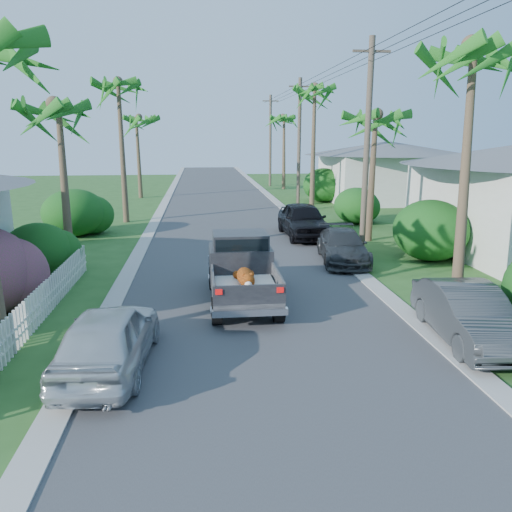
{
  "coord_description": "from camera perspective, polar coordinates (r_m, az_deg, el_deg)",
  "views": [
    {
      "loc": [
        -1.53,
        -8.19,
        5.01
      ],
      "look_at": [
        0.12,
        6.7,
        1.4
      ],
      "focal_mm": 35.0,
      "sensor_mm": 36.0,
      "label": 1
    }
  ],
  "objects": [
    {
      "name": "shrub_r_d",
      "position": [
        39.54,
        7.73,
        8.04
      ],
      "size": [
        3.2,
        3.52,
        2.6
      ],
      "primitive_type": "ellipsoid",
      "color": "#144615",
      "rests_on": "ground"
    },
    {
      "name": "parked_car_rm",
      "position": [
        20.56,
        9.88,
        1.07
      ],
      "size": [
        2.31,
        4.59,
        1.28
      ],
      "primitive_type": "imported",
      "rotation": [
        0.0,
        0.0,
        -0.12
      ],
      "color": "#2B2D30",
      "rests_on": "ground"
    },
    {
      "name": "parked_car_ln",
      "position": [
        11.44,
        -16.46,
        -9.0
      ],
      "size": [
        2.0,
        4.4,
        1.46
      ],
      "primitive_type": "imported",
      "rotation": [
        0.0,
        0.0,
        3.08
      ],
      "color": "silver",
      "rests_on": "ground"
    },
    {
      "name": "palm_l_d",
      "position": [
        42.51,
        -13.51,
        15.12
      ],
      "size": [
        4.4,
        4.4,
        7.7
      ],
      "color": "brown",
      "rests_on": "ground"
    },
    {
      "name": "shrub_l_c",
      "position": [
        19.53,
        -23.66,
        0.55
      ],
      "size": [
        2.4,
        2.64,
        2.0
      ],
      "primitive_type": "ellipsoid",
      "color": "#144615",
      "rests_on": "ground"
    },
    {
      "name": "palm_r_a",
      "position": [
        16.39,
        23.98,
        20.93
      ],
      "size": [
        4.4,
        4.4,
        8.7
      ],
      "color": "brown",
      "rests_on": "ground"
    },
    {
      "name": "palm_r_b",
      "position": [
        24.59,
        13.48,
        15.38
      ],
      "size": [
        4.4,
        4.4,
        7.2
      ],
      "color": "brown",
      "rests_on": "ground"
    },
    {
      "name": "shrub_r_c",
      "position": [
        29.87,
        11.39,
        5.66
      ],
      "size": [
        2.6,
        2.86,
        2.1
      ],
      "primitive_type": "ellipsoid",
      "color": "#144615",
      "rests_on": "ground"
    },
    {
      "name": "shrub_l_d",
      "position": [
        27.25,
        -20.06,
        4.69
      ],
      "size": [
        3.2,
        3.52,
        2.4
      ],
      "primitive_type": "ellipsoid",
      "color": "#144615",
      "rests_on": "ground"
    },
    {
      "name": "picket_fence",
      "position": [
        15.09,
        -23.31,
        -4.99
      ],
      "size": [
        0.1,
        11.0,
        1.0
      ],
      "primitive_type": "cube",
      "color": "white",
      "rests_on": "ground"
    },
    {
      "name": "utility_pole_b",
      "position": [
        22.36,
        12.56,
        12.18
      ],
      "size": [
        1.6,
        0.26,
        9.0
      ],
      "color": "brown",
      "rests_on": "ground"
    },
    {
      "name": "utility_pole_d",
      "position": [
        51.69,
        1.65,
        13.09
      ],
      "size": [
        1.6,
        0.26,
        9.0
      ],
      "color": "brown",
      "rests_on": "ground"
    },
    {
      "name": "parked_car_rf",
      "position": [
        25.41,
        5.43,
        4.08
      ],
      "size": [
        2.14,
        5.07,
        1.71
      ],
      "primitive_type": "imported",
      "rotation": [
        0.0,
        0.0,
        0.02
      ],
      "color": "black",
      "rests_on": "ground"
    },
    {
      "name": "curb_left",
      "position": [
        33.68,
        -11.01,
        4.79
      ],
      "size": [
        0.6,
        100.0,
        0.06
      ],
      "primitive_type": "cube",
      "color": "#A5A39E",
      "rests_on": "ground"
    },
    {
      "name": "palm_r_d",
      "position": [
        48.89,
        3.25,
        15.55
      ],
      "size": [
        4.4,
        4.4,
        8.0
      ],
      "color": "brown",
      "rests_on": "ground"
    },
    {
      "name": "palm_r_c",
      "position": [
        35.19,
        6.74,
        18.51
      ],
      "size": [
        4.4,
        4.4,
        9.4
      ],
      "color": "brown",
      "rests_on": "ground"
    },
    {
      "name": "shrub_r_b",
      "position": [
        21.67,
        19.32,
        2.79
      ],
      "size": [
        3.0,
        3.3,
        2.5
      ],
      "primitive_type": "ellipsoid",
      "color": "#144615",
      "rests_on": "ground"
    },
    {
      "name": "parked_car_rn",
      "position": [
        13.51,
        23.04,
        -6.18
      ],
      "size": [
        1.84,
        4.36,
        1.4
      ],
      "primitive_type": "imported",
      "rotation": [
        0.0,
        0.0,
        -0.09
      ],
      "color": "#343739",
      "rests_on": "ground"
    },
    {
      "name": "house_right_far",
      "position": [
        40.96,
        14.66,
        9.07
      ],
      "size": [
        9.0,
        8.0,
        4.6
      ],
      "color": "silver",
      "rests_on": "ground"
    },
    {
      "name": "palm_l_b",
      "position": [
        20.9,
        -21.77,
        15.75
      ],
      "size": [
        4.4,
        4.4,
        7.4
      ],
      "color": "brown",
      "rests_on": "ground"
    },
    {
      "name": "curb_right",
      "position": [
        34.06,
        3.62,
        5.11
      ],
      "size": [
        0.6,
        100.0,
        0.06
      ],
      "primitive_type": "cube",
      "color": "#A5A39E",
      "rests_on": "ground"
    },
    {
      "name": "utility_pole_c",
      "position": [
        36.89,
        4.95,
        12.86
      ],
      "size": [
        1.6,
        0.26,
        9.0
      ],
      "color": "brown",
      "rests_on": "ground"
    },
    {
      "name": "road",
      "position": [
        33.6,
        -3.66,
        4.96
      ],
      "size": [
        8.0,
        100.0,
        0.02
      ],
      "primitive_type": "cube",
      "color": "#38383A",
      "rests_on": "ground"
    },
    {
      "name": "pickup_truck",
      "position": [
        15.64,
        -1.72,
        -1.27
      ],
      "size": [
        1.98,
        5.12,
        2.06
      ],
      "color": "black",
      "rests_on": "ground"
    },
    {
      "name": "palm_l_c",
      "position": [
        30.66,
        -15.5,
        18.52
      ],
      "size": [
        4.4,
        4.4,
        9.2
      ],
      "color": "brown",
      "rests_on": "ground"
    },
    {
      "name": "ground",
      "position": [
        9.72,
        3.83,
        -17.5
      ],
      "size": [
        120.0,
        120.0,
        0.0
      ],
      "primitive_type": "plane",
      "color": "#29511E",
      "rests_on": "ground"
    }
  ]
}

